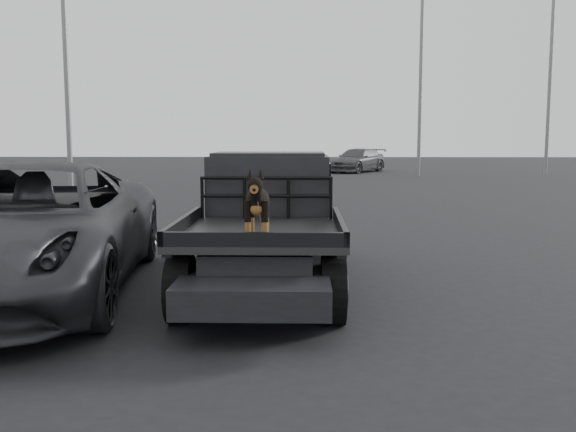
{
  "coord_description": "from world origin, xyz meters",
  "views": [
    {
      "loc": [
        0.34,
        -6.09,
        2.02
      ],
      "look_at": [
        0.2,
        -0.15,
        1.29
      ],
      "focal_mm": 40.0,
      "sensor_mm": 36.0,
      "label": 1
    }
  ],
  "objects_px": {
    "distant_car_b": "(357,160)",
    "floodlight_far": "(553,7)",
    "parked_suv": "(23,229)",
    "flatbed_ute": "(266,254)",
    "floodlight_mid": "(422,20)",
    "dog": "(257,207)"
  },
  "relations": [
    {
      "from": "distant_car_b",
      "to": "floodlight_far",
      "type": "height_order",
      "value": "floodlight_far"
    },
    {
      "from": "distant_car_b",
      "to": "parked_suv",
      "type": "bearing_deg",
      "value": -70.92
    },
    {
      "from": "flatbed_ute",
      "to": "parked_suv",
      "type": "relative_size",
      "value": 0.88
    },
    {
      "from": "flatbed_ute",
      "to": "parked_suv",
      "type": "distance_m",
      "value": 3.14
    },
    {
      "from": "floodlight_mid",
      "to": "floodlight_far",
      "type": "xyz_separation_m",
      "value": [
        6.88,
        0.78,
        0.78
      ]
    },
    {
      "from": "floodlight_far",
      "to": "distant_car_b",
      "type": "bearing_deg",
      "value": 162.78
    },
    {
      "from": "parked_suv",
      "to": "floodlight_mid",
      "type": "relative_size",
      "value": 0.42
    },
    {
      "from": "flatbed_ute",
      "to": "floodlight_mid",
      "type": "height_order",
      "value": "floodlight_mid"
    },
    {
      "from": "flatbed_ute",
      "to": "dog",
      "type": "height_order",
      "value": "dog"
    },
    {
      "from": "flatbed_ute",
      "to": "parked_suv",
      "type": "xyz_separation_m",
      "value": [
        -3.09,
        -0.45,
        0.39
      ]
    },
    {
      "from": "floodlight_mid",
      "to": "floodlight_far",
      "type": "height_order",
      "value": "floodlight_far"
    },
    {
      "from": "flatbed_ute",
      "to": "floodlight_far",
      "type": "distance_m",
      "value": 30.33
    },
    {
      "from": "dog",
      "to": "distant_car_b",
      "type": "bearing_deg",
      "value": 83.27
    },
    {
      "from": "parked_suv",
      "to": "floodlight_mid",
      "type": "xyz_separation_m",
      "value": [
        9.61,
        25.61,
        7.06
      ]
    },
    {
      "from": "dog",
      "to": "floodlight_far",
      "type": "relative_size",
      "value": 0.05
    },
    {
      "from": "floodlight_far",
      "to": "dog",
      "type": "bearing_deg",
      "value": -115.81
    },
    {
      "from": "flatbed_ute",
      "to": "floodlight_mid",
      "type": "bearing_deg",
      "value": 75.46
    },
    {
      "from": "parked_suv",
      "to": "floodlight_far",
      "type": "xyz_separation_m",
      "value": [
        16.49,
        26.39,
        7.83
      ]
    },
    {
      "from": "parked_suv",
      "to": "floodlight_far",
      "type": "height_order",
      "value": "floodlight_far"
    },
    {
      "from": "dog",
      "to": "floodlight_mid",
      "type": "bearing_deg",
      "value": 76.4
    },
    {
      "from": "floodlight_far",
      "to": "parked_suv",
      "type": "bearing_deg",
      "value": -122.0
    },
    {
      "from": "floodlight_mid",
      "to": "floodlight_far",
      "type": "relative_size",
      "value": 0.9
    }
  ]
}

